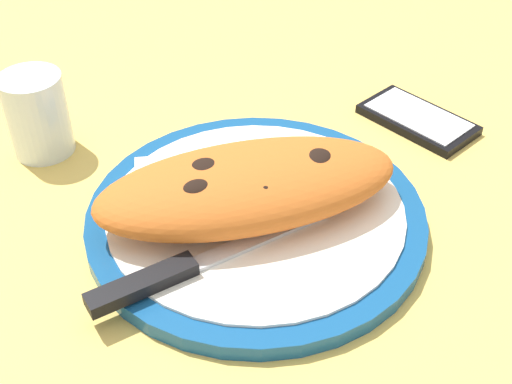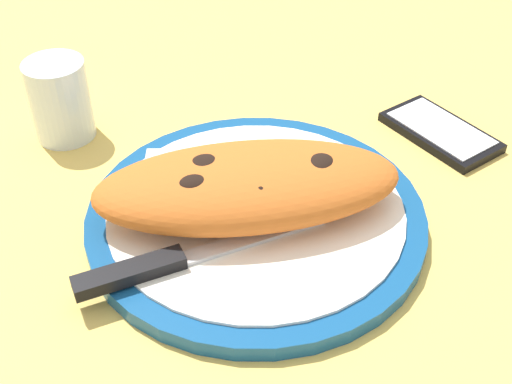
{
  "view_description": "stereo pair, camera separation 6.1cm",
  "coord_description": "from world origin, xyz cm",
  "px_view_note": "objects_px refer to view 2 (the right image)",
  "views": [
    {
      "loc": [
        10.47,
        46.34,
        43.04
      ],
      "look_at": [
        0.0,
        0.0,
        3.88
      ],
      "focal_mm": 47.81,
      "sensor_mm": 36.0,
      "label": 1
    },
    {
      "loc": [
        4.4,
        47.3,
        43.04
      ],
      "look_at": [
        0.0,
        0.0,
        3.88
      ],
      "focal_mm": 47.81,
      "sensor_mm": 36.0,
      "label": 2
    }
  ],
  "objects_px": {
    "plate": "(256,217)",
    "water_glass": "(61,104)",
    "calzone": "(247,183)",
    "fork": "(210,156)",
    "knife": "(165,263)",
    "smartphone": "(440,132)"
  },
  "relations": [
    {
      "from": "plate",
      "to": "water_glass",
      "type": "xyz_separation_m",
      "value": [
        0.19,
        -0.17,
        0.03
      ]
    },
    {
      "from": "calzone",
      "to": "fork",
      "type": "bearing_deg",
      "value": -67.87
    },
    {
      "from": "knife",
      "to": "smartphone",
      "type": "relative_size",
      "value": 1.53
    },
    {
      "from": "plate",
      "to": "knife",
      "type": "bearing_deg",
      "value": 39.13
    },
    {
      "from": "water_glass",
      "to": "fork",
      "type": "bearing_deg",
      "value": 151.67
    },
    {
      "from": "calzone",
      "to": "knife",
      "type": "height_order",
      "value": "calzone"
    },
    {
      "from": "calzone",
      "to": "water_glass",
      "type": "xyz_separation_m",
      "value": [
        0.19,
        -0.16,
        -0.01
      ]
    },
    {
      "from": "knife",
      "to": "plate",
      "type": "bearing_deg",
      "value": -140.87
    },
    {
      "from": "fork",
      "to": "smartphone",
      "type": "relative_size",
      "value": 1.14
    },
    {
      "from": "calzone",
      "to": "fork",
      "type": "distance_m",
      "value": 0.09
    },
    {
      "from": "fork",
      "to": "water_glass",
      "type": "relative_size",
      "value": 1.83
    },
    {
      "from": "plate",
      "to": "knife",
      "type": "height_order",
      "value": "knife"
    },
    {
      "from": "fork",
      "to": "smartphone",
      "type": "xyz_separation_m",
      "value": [
        -0.25,
        -0.04,
        -0.02
      ]
    },
    {
      "from": "fork",
      "to": "water_glass",
      "type": "distance_m",
      "value": 0.18
    },
    {
      "from": "knife",
      "to": "calzone",
      "type": "bearing_deg",
      "value": -136.48
    },
    {
      "from": "water_glass",
      "to": "smartphone",
      "type": "bearing_deg",
      "value": 174.19
    },
    {
      "from": "calzone",
      "to": "water_glass",
      "type": "distance_m",
      "value": 0.25
    },
    {
      "from": "plate",
      "to": "fork",
      "type": "height_order",
      "value": "fork"
    },
    {
      "from": "smartphone",
      "to": "calzone",
      "type": "bearing_deg",
      "value": 28.47
    },
    {
      "from": "plate",
      "to": "smartphone",
      "type": "height_order",
      "value": "plate"
    },
    {
      "from": "fork",
      "to": "calzone",
      "type": "bearing_deg",
      "value": 112.13
    },
    {
      "from": "plate",
      "to": "calzone",
      "type": "xyz_separation_m",
      "value": [
        0.01,
        -0.0,
        0.04
      ]
    }
  ]
}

